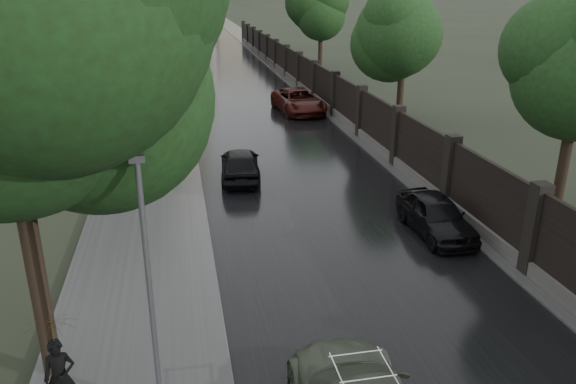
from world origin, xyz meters
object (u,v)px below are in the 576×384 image
Objects in this scene: tree_right_c at (321,16)px; car_right_far at (298,101)px; lamp_post at (150,290)px; traffic_light at (183,81)px; pedestrian_umbrella at (53,338)px; hatchback_left at (240,164)px; tree_left_far at (117,23)px; car_right_near at (436,215)px; tree_right_b at (404,35)px.

car_right_far is (-4.85, -13.65, -4.22)m from tree_right_c.
lamp_post reaches higher than traffic_light.
lamp_post is at bearing -12.35° from pedestrian_umbrella.
lamp_post is 13.59m from hatchback_left.
hatchback_left is (5.65, -15.41, -4.58)m from tree_left_far.
pedestrian_umbrella is at bearing -149.37° from car_right_near.
pedestrian_umbrella is (-14.65, -20.29, -3.18)m from tree_right_b.
tree_right_b reaches higher than traffic_light.
lamp_post is 26.19m from car_right_far.
car_right_far is at bearing 90.86° from car_right_near.
lamp_post is at bearing 82.25° from hatchback_left.
car_right_near is 18.32m from car_right_far.
tree_right_c is 41.12m from pedestrian_umbrella.
tree_right_c is at bearing 51.82° from traffic_light.
tree_right_c is 1.34× the size of car_right_far.
tree_left_far is at bearing 152.70° from tree_right_b.
lamp_post is (2.60, -28.50, -2.57)m from tree_left_far.
pedestrian_umbrella is at bearing -88.28° from tree_left_far.
traffic_light is 0.76× the size of car_right_far.
tree_right_b is 2.91× the size of pedestrian_umbrella.
tree_left_far is at bearing -147.17° from tree_right_c.
pedestrian_umbrella is (-4.80, -12.88, 1.10)m from hatchback_left.
pedestrian_umbrella is (-10.34, -6.33, 1.12)m from car_right_near.
car_right_far is at bearing -107.66° from hatchback_left.
pedestrian_umbrella is at bearing -110.94° from tree_right_c.
tree_right_b reaches higher than hatchback_left.
hatchback_left is 13.79m from pedestrian_umbrella.
tree_right_b reaches higher than car_right_far.
hatchback_left is 1.62× the size of pedestrian_umbrella.
tree_left_far is at bearing 126.47° from traffic_light.
tree_right_c is 15.09m from car_right_far.
lamp_post reaches higher than car_right_near.
car_right_near is (-4.31, -31.96, -4.31)m from tree_right_c.
lamp_post is at bearing -113.14° from car_right_far.
lamp_post is at bearing -92.68° from traffic_light.
tree_left_far is at bearing -64.50° from hatchback_left.
tree_left_far is 1.05× the size of tree_right_b.
hatchback_left is at bearing 76.88° from lamp_post.
car_right_near is (8.59, 6.54, -2.03)m from lamp_post.
pedestrian_umbrella is at bearing 173.18° from lamp_post.
traffic_light is at bearing 77.49° from pedestrian_umbrella.
traffic_light is 1.03× the size of hatchback_left.
tree_right_c is 40.67m from lamp_post.
tree_right_b is 25.23m from pedestrian_umbrella.
tree_left_far is 25.08m from car_right_near.
tree_right_b is at bearing -27.30° from tree_left_far.
pedestrian_umbrella is at bearing -116.87° from car_right_far.
tree_right_b is 1.86× the size of car_right_near.
car_right_near is at bearing -97.68° from tree_right_c.
lamp_post is (-12.90, -38.50, -2.28)m from tree_right_c.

